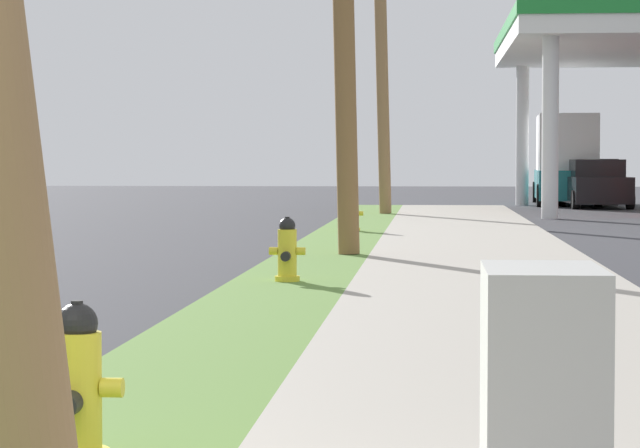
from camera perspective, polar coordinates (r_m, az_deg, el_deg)
name	(u,v)px	position (r m, az deg, el deg)	size (l,w,h in m)	color
fire_hydrant_nearest	(77,392)	(6.38, -10.08, -6.92)	(0.42, 0.38, 0.74)	yellow
fire_hydrant_second	(287,253)	(15.76, -1.38, -1.22)	(0.42, 0.38, 0.74)	yellow
fire_hydrant_third	(353,215)	(27.30, 1.37, 0.40)	(0.42, 0.37, 0.74)	yellow
utility_pole_background	(381,47)	(36.13, 2.58, 7.39)	(0.60, 1.77, 8.62)	#937047
utility_cabinet	(542,411)	(5.17, 9.23, -7.71)	(0.49, 0.80, 0.99)	slate
car_black_by_near_pump	(595,186)	(45.63, 11.38, 1.58)	(2.07, 4.56, 1.57)	black
truck_teal_at_forecourt	(566,162)	(48.44, 10.20, 2.55)	(2.41, 6.49, 3.11)	#197075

